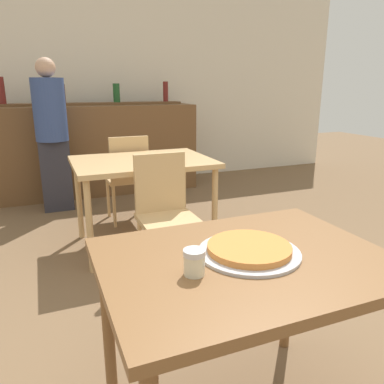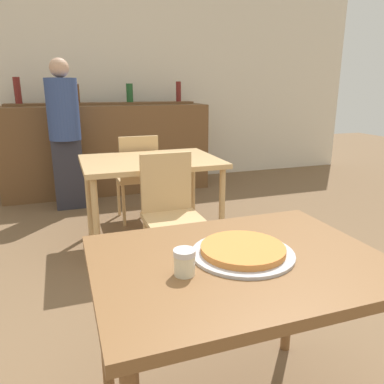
{
  "view_description": "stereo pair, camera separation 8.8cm",
  "coord_description": "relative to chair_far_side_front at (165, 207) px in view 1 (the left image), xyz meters",
  "views": [
    {
      "loc": [
        -0.65,
        -1.08,
        1.36
      ],
      "look_at": [
        0.01,
        0.55,
        0.86
      ],
      "focal_mm": 35.0,
      "sensor_mm": 36.0,
      "label": 1
    },
    {
      "loc": [
        -0.57,
        -1.12,
        1.36
      ],
      "look_at": [
        0.01,
        0.55,
        0.86
      ],
      "focal_mm": 35.0,
      "sensor_mm": 36.0,
      "label": 2
    }
  ],
  "objects": [
    {
      "name": "dining_table_far",
      "position": [
        -0.0,
        0.6,
        0.16
      ],
      "size": [
        1.14,
        0.85,
        0.77
      ],
      "color": "tan",
      "rests_on": "ground_plane"
    },
    {
      "name": "wall_back",
      "position": [
        -0.13,
        2.99,
        0.88
      ],
      "size": [
        8.0,
        0.05,
        2.8
      ],
      "color": "silver",
      "rests_on": "ground_plane"
    },
    {
      "name": "bar_back_shelf",
      "position": [
        -0.15,
        2.63,
        0.66
      ],
      "size": [
        2.39,
        0.24,
        0.34
      ],
      "color": "brown",
      "rests_on": "bar_counter"
    },
    {
      "name": "person_standing",
      "position": [
        -0.65,
        1.91,
        0.37
      ],
      "size": [
        0.34,
        0.34,
        1.65
      ],
      "color": "#2D2D38",
      "rests_on": "ground_plane"
    },
    {
      "name": "dining_table_near",
      "position": [
        -0.13,
        -1.36,
        0.15
      ],
      "size": [
        1.05,
        0.79,
        0.76
      ],
      "color": "brown",
      "rests_on": "ground_plane"
    },
    {
      "name": "bar_counter",
      "position": [
        -0.13,
        2.49,
        0.04
      ],
      "size": [
        2.6,
        0.56,
        1.13
      ],
      "color": "brown",
      "rests_on": "ground_plane"
    },
    {
      "name": "chair_far_side_front",
      "position": [
        0.0,
        0.0,
        0.0
      ],
      "size": [
        0.4,
        0.4,
        0.9
      ],
      "color": "tan",
      "rests_on": "ground_plane"
    },
    {
      "name": "cheese_shaker",
      "position": [
        -0.35,
        -1.41,
        0.29
      ],
      "size": [
        0.07,
        0.07,
        0.09
      ],
      "color": "beige",
      "rests_on": "dining_table_near"
    },
    {
      "name": "chair_far_side_back",
      "position": [
        -0.0,
        1.19,
        0.0
      ],
      "size": [
        0.4,
        0.4,
        0.9
      ],
      "rotation": [
        0.0,
        0.0,
        3.14
      ],
      "color": "tan",
      "rests_on": "ground_plane"
    },
    {
      "name": "pizza_tray",
      "position": [
        -0.11,
        -1.34,
        0.26
      ],
      "size": [
        0.38,
        0.38,
        0.04
      ],
      "color": "#B7B7BC",
      "rests_on": "dining_table_near"
    }
  ]
}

